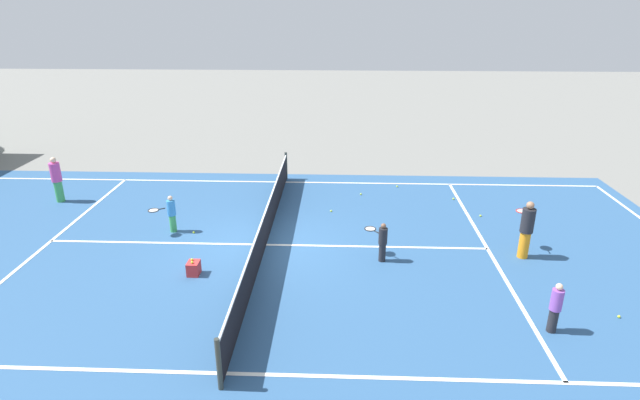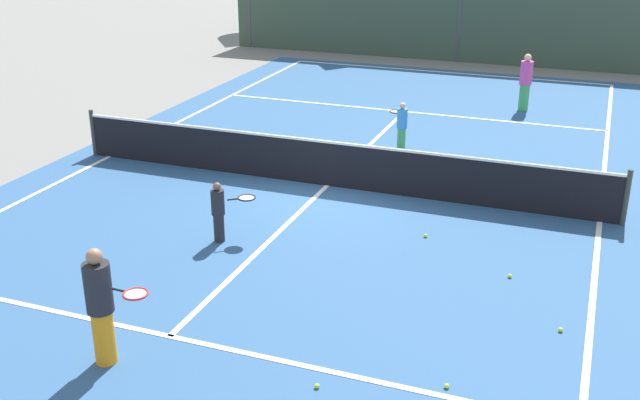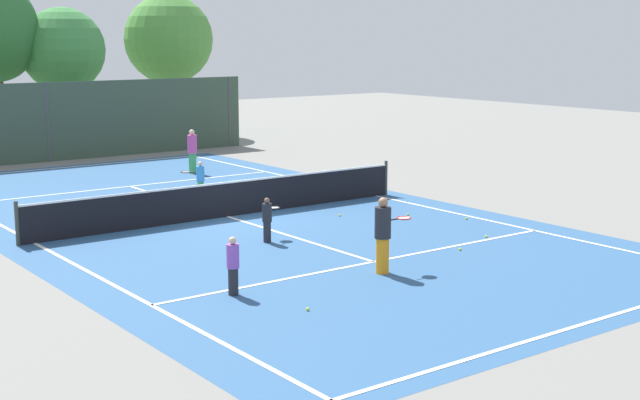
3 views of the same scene
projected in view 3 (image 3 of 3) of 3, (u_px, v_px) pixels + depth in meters
ground_plane at (227, 217)px, 25.13m from camera, size 80.00×80.00×0.00m
court_surface at (227, 217)px, 25.13m from camera, size 13.00×25.00×0.01m
tennis_net at (227, 199)px, 25.04m from camera, size 11.90×0.10×1.10m
perimeter_fence at (47, 122)px, 35.87m from camera, size 18.00×0.12×3.20m
tree_0 at (168, 39)px, 45.06m from camera, size 4.48×4.48×7.10m
tree_2 at (63, 50)px, 40.25m from camera, size 3.80×3.80×6.32m
player_0 at (192, 151)px, 32.94m from camera, size 0.35×0.35×1.63m
player_1 at (268, 219)px, 21.96m from camera, size 0.76×0.67×1.12m
player_2 at (200, 179)px, 27.85m from camera, size 0.63×0.80×1.17m
player_3 at (383, 234)px, 19.02m from camera, size 0.92×0.37×1.65m
player_4 at (233, 265)px, 17.44m from camera, size 0.25×0.25×1.17m
ball_crate at (144, 209)px, 25.33m from camera, size 0.37×0.30×0.43m
tennis_ball_0 at (340, 215)px, 25.18m from camera, size 0.07×0.07×0.07m
tennis_ball_1 at (408, 214)px, 25.31m from camera, size 0.07×0.07×0.07m
tennis_ball_2 at (308, 309)px, 16.52m from camera, size 0.07×0.07×0.07m
tennis_ball_3 at (486, 236)px, 22.51m from camera, size 0.07×0.07×0.07m
tennis_ball_4 at (208, 201)px, 27.36m from camera, size 0.07×0.07×0.07m
tennis_ball_5 at (466, 219)px, 24.72m from camera, size 0.07×0.07×0.07m
tennis_ball_6 at (460, 249)px, 21.16m from camera, size 0.07×0.07×0.07m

